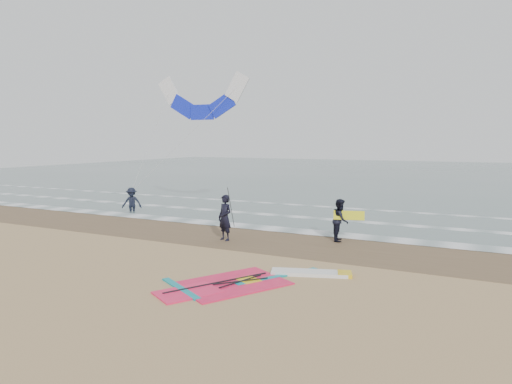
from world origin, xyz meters
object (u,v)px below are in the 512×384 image
at_px(person_walking, 340,220).
at_px(surf_kite, 202,101).
at_px(windsurf_rig, 255,281).
at_px(person_wading, 132,197).
at_px(person_standing, 225,218).

height_order(person_walking, surf_kite, surf_kite).
xyz_separation_m(windsurf_rig, person_wading, (-12.84, 9.09, 0.88)).
bearing_deg(surf_kite, person_standing, -51.11).
distance_m(person_standing, surf_kite, 10.44).
relative_size(windsurf_rig, surf_kite, 0.75).
xyz_separation_m(windsurf_rig, person_standing, (-3.76, 4.70, 0.97)).
height_order(person_standing, surf_kite, surf_kite).
bearing_deg(person_standing, person_wading, 172.72).
distance_m(person_walking, surf_kite, 12.48).
distance_m(person_wading, surf_kite, 7.24).
xyz_separation_m(person_standing, surf_kite, (-5.48, 6.80, 5.73)).
xyz_separation_m(windsurf_rig, person_walking, (0.76, 6.82, 0.88)).
relative_size(person_walking, surf_kite, 0.26).
distance_m(windsurf_rig, person_walking, 6.92).
relative_size(person_standing, surf_kite, 0.28).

